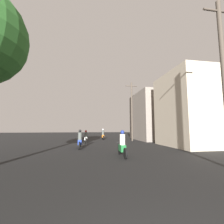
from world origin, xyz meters
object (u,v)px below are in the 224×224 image
object	(u,v)px
motorcycle_white	(86,138)
motorcycle_orange	(103,135)
utility_pole_near	(224,76)
motorcycle_blue	(80,141)
building_right_far	(156,117)
motorcycle_green	(122,146)
utility_pole_far	(132,110)
building_right_near	(188,109)

from	to	relation	value
motorcycle_white	motorcycle_orange	bearing A→B (deg)	62.30
motorcycle_white	utility_pole_near	world-z (taller)	utility_pole_near
motorcycle_blue	building_right_far	world-z (taller)	building_right_far
motorcycle_green	building_right_far	xyz separation A→B (m)	(7.79, 11.65, 2.74)
motorcycle_orange	building_right_far	bearing A→B (deg)	-14.40
motorcycle_green	motorcycle_orange	xyz separation A→B (m)	(0.22, 13.34, 0.01)
motorcycle_white	motorcycle_orange	distance (m)	5.15
utility_pole_near	utility_pole_far	size ratio (longest dim) A/B	0.96
motorcycle_white	utility_pole_far	world-z (taller)	utility_pole_far
building_right_near	utility_pole_near	world-z (taller)	utility_pole_near
motorcycle_white	building_right_near	bearing A→B (deg)	-27.23
building_right_far	motorcycle_blue	bearing A→B (deg)	-144.11
motorcycle_green	building_right_far	size ratio (longest dim) A/B	0.30
motorcycle_white	utility_pole_far	distance (m)	7.19
motorcycle_orange	utility_pole_far	distance (m)	5.80
utility_pole_near	building_right_far	bearing A→B (deg)	75.36
motorcycle_blue	utility_pole_near	distance (m)	10.46
motorcycle_blue	building_right_far	bearing A→B (deg)	30.05
building_right_far	building_right_near	bearing A→B (deg)	-93.73
motorcycle_green	utility_pole_near	xyz separation A→B (m)	(3.87, -3.36, 3.34)
motorcycle_blue	motorcycle_orange	bearing A→B (deg)	66.79
motorcycle_green	motorcycle_blue	distance (m)	4.88
motorcycle_blue	motorcycle_orange	xyz separation A→B (m)	(2.90, 9.26, 0.01)
motorcycle_blue	building_right_near	xyz separation A→B (m)	(9.95, -0.30, 2.81)
motorcycle_green	utility_pole_far	size ratio (longest dim) A/B	0.26
motorcycle_white	utility_pole_near	bearing A→B (deg)	-62.74
building_right_near	utility_pole_far	distance (m)	7.52
motorcycle_white	utility_pole_near	size ratio (longest dim) A/B	0.27
motorcycle_green	building_right_near	size ratio (longest dim) A/B	0.30
motorcycle_blue	building_right_far	size ratio (longest dim) A/B	0.30
motorcycle_blue	utility_pole_far	xyz separation A→B (m)	(6.49, 6.34, 3.50)
building_right_near	building_right_far	distance (m)	7.89
motorcycle_green	utility_pole_near	bearing A→B (deg)	-36.84
building_right_near	motorcycle_green	bearing A→B (deg)	-152.58
motorcycle_green	motorcycle_orange	bearing A→B (deg)	93.24
motorcycle_orange	building_right_near	size ratio (longest dim) A/B	0.28
motorcycle_orange	building_right_near	world-z (taller)	building_right_near
motorcycle_orange	building_right_far	size ratio (longest dim) A/B	0.27
motorcycle_white	building_right_far	distance (m)	10.78
building_right_far	utility_pole_near	distance (m)	15.52
utility_pole_near	utility_pole_far	xyz separation A→B (m)	(-0.06, 13.77, 0.15)
motorcycle_white	motorcycle_orange	size ratio (longest dim) A/B	1.07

